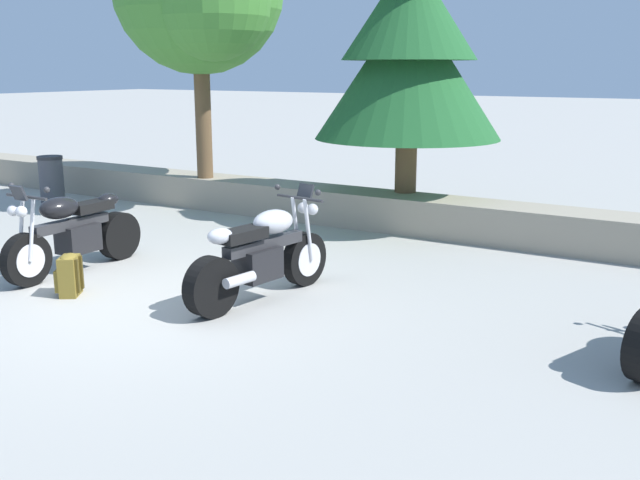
# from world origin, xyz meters

# --- Properties ---
(ground_plane) EXTENTS (120.00, 120.00, 0.00)m
(ground_plane) POSITION_xyz_m (0.00, 0.00, 0.00)
(ground_plane) COLOR #A3A099
(stone_wall) EXTENTS (36.00, 0.80, 0.55)m
(stone_wall) POSITION_xyz_m (0.00, 4.80, 0.28)
(stone_wall) COLOR gray
(stone_wall) RESTS_ON ground
(motorcycle_black_near_left) EXTENTS (0.67, 2.06, 1.18)m
(motorcycle_black_near_left) POSITION_xyz_m (-1.55, 0.52, 0.49)
(motorcycle_black_near_left) COLOR black
(motorcycle_black_near_left) RESTS_ON ground
(motorcycle_silver_centre) EXTENTS (0.67, 2.06, 1.18)m
(motorcycle_silver_centre) POSITION_xyz_m (1.07, 0.84, 0.49)
(motorcycle_silver_centre) COLOR black
(motorcycle_silver_centre) RESTS_ON ground
(rider_backpack) EXTENTS (0.34, 0.35, 0.47)m
(rider_backpack) POSITION_xyz_m (-0.83, -0.16, 0.24)
(rider_backpack) COLOR brown
(rider_backpack) RESTS_ON ground
(pine_tree_mid_left) EXTENTS (2.85, 2.85, 4.14)m
(pine_tree_mid_left) POSITION_xyz_m (0.78, 5.07, 2.78)
(pine_tree_mid_left) COLOR brown
(pine_tree_mid_left) RESTS_ON stone_wall
(trash_bin) EXTENTS (0.46, 0.46, 0.86)m
(trash_bin) POSITION_xyz_m (-5.80, 3.61, 0.43)
(trash_bin) COLOR #4C4C51
(trash_bin) RESTS_ON ground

